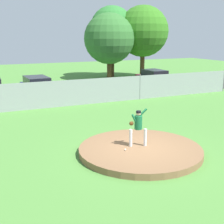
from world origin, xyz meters
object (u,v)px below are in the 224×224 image
object	(u,v)px
pitcher_youth	(138,125)
parked_car_burgundy	(154,79)
traffic_cone_orange	(54,88)
parked_car_navy	(37,88)
baseball	(125,150)

from	to	relation	value
pitcher_youth	parked_car_burgundy	world-z (taller)	pitcher_youth
parked_car_burgundy	traffic_cone_orange	bearing A→B (deg)	169.57
parked_car_navy	traffic_cone_orange	size ratio (longest dim) A/B	8.80
parked_car_navy	traffic_cone_orange	distance (m)	3.29
baseball	parked_car_navy	xyz separation A→B (m)	(-0.69, 14.07, 0.51)
pitcher_youth	parked_car_burgundy	distance (m)	17.76
pitcher_youth	traffic_cone_orange	xyz separation A→B (m)	(0.60, 16.36, -0.95)
pitcher_youth	baseball	size ratio (longest dim) A/B	22.16
parked_car_navy	traffic_cone_orange	xyz separation A→B (m)	(2.01, 2.54, -0.55)
baseball	parked_car_burgundy	world-z (taller)	parked_car_burgundy
baseball	parked_car_navy	distance (m)	14.09
parked_car_burgundy	traffic_cone_orange	distance (m)	9.67
parked_car_navy	parked_car_burgundy	xyz separation A→B (m)	(11.51, 0.80, -0.02)
baseball	traffic_cone_orange	world-z (taller)	traffic_cone_orange
baseball	parked_car_burgundy	xyz separation A→B (m)	(10.82, 14.86, 0.49)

